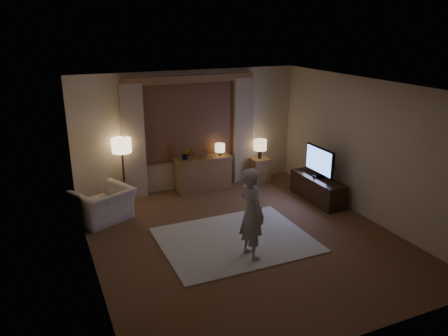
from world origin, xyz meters
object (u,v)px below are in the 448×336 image
person (252,213)px  side_table (259,170)px  armchair (103,205)px  sideboard (203,174)px  tv_stand (318,189)px

person → side_table: bearing=-36.7°
armchair → side_table: size_ratio=1.73×
sideboard → tv_stand: (1.94, -1.56, -0.10)m
side_table → tv_stand: side_table is taller
armchair → person: 3.02m
tv_stand → armchair: bearing=169.6°
sideboard → armchair: 2.43m
side_table → person: (-1.78, -3.04, 0.48)m
tv_stand → person: size_ratio=0.95×
person → sideboard: bearing=-13.7°
side_table → armchair: bearing=-168.7°
armchair → person: size_ratio=0.66×
armchair → person: (1.90, -2.30, 0.44)m
sideboard → tv_stand: bearing=-38.9°
sideboard → side_table: (1.38, -0.05, -0.07)m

